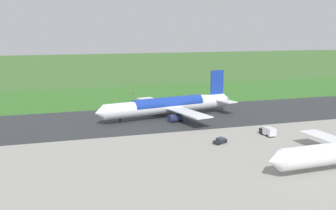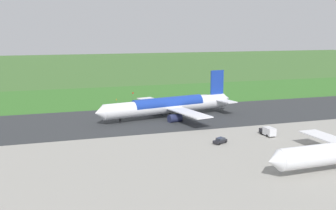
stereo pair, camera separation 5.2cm
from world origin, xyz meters
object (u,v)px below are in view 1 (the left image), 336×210
(airliner_main, at_px, (169,105))
(service_car_followme, at_px, (220,141))
(service_truck_baggage, at_px, (268,131))
(no_stopping_sign, at_px, (133,95))
(traffic_cone_orange, at_px, (116,100))

(airliner_main, distance_m, service_car_followme, 36.96)
(service_truck_baggage, bearing_deg, no_stopping_sign, -73.47)
(traffic_cone_orange, bearing_deg, service_truck_baggage, 112.14)
(airliner_main, xyz_separation_m, service_car_followme, (-2.71, 36.70, -3.51))
(service_truck_baggage, xyz_separation_m, service_car_followme, (16.83, 3.13, -0.56))
(airliner_main, height_order, no_stopping_sign, airliner_main)
(no_stopping_sign, distance_m, traffic_cone_orange, 8.09)
(airliner_main, xyz_separation_m, no_stopping_sign, (3.10, -42.70, -2.62))
(service_car_followme, xyz_separation_m, traffic_cone_orange, (13.65, -78.06, -0.57))
(traffic_cone_orange, bearing_deg, airliner_main, 104.82)
(service_truck_baggage, height_order, service_car_followme, service_truck_baggage)
(airliner_main, xyz_separation_m, service_truck_baggage, (-19.54, 33.57, -2.95))
(airliner_main, distance_m, service_truck_baggage, 38.95)
(service_truck_baggage, relative_size, no_stopping_sign, 1.99)
(airliner_main, relative_size, service_car_followme, 11.81)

